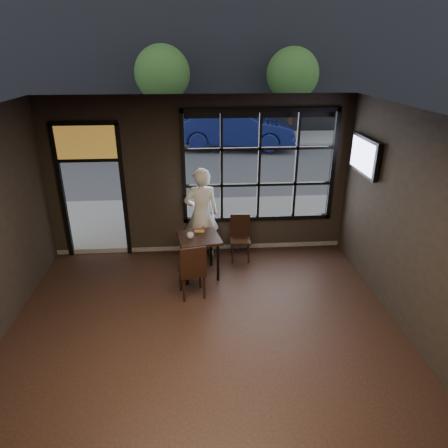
{
  "coord_description": "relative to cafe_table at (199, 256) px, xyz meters",
  "views": [
    {
      "loc": [
        -0.08,
        -4.15,
        3.91
      ],
      "look_at": [
        0.4,
        2.2,
        1.15
      ],
      "focal_mm": 32.0,
      "sensor_mm": 36.0,
      "label": 1
    }
  ],
  "objects": [
    {
      "name": "navy_car",
      "position": [
        1.73,
        10.4,
        0.52
      ],
      "size": [
        5.18,
        2.45,
        1.64
      ],
      "primitive_type": "imported",
      "rotation": [
        0.0,
        0.0,
        1.42
      ],
      "color": "#111B52",
      "rests_on": "street_asphalt"
    },
    {
      "name": "cup",
      "position": [
        -0.15,
        -0.05,
        0.44
      ],
      "size": [
        0.16,
        0.16,
        0.1
      ],
      "primitive_type": "imported",
      "rotation": [
        0.0,
        0.0,
        0.33
      ],
      "color": "silver",
      "rests_on": "cafe_table"
    },
    {
      "name": "stained_transom",
      "position": [
        -2.06,
        1.03,
        1.95
      ],
      "size": [
        1.2,
        0.06,
        0.7
      ],
      "primitive_type": "cube",
      "color": "orange",
      "rests_on": "ground"
    },
    {
      "name": "window_frame",
      "position": [
        1.24,
        1.03,
        1.4
      ],
      "size": [
        3.06,
        0.12,
        2.28
      ],
      "primitive_type": "cube",
      "color": "black",
      "rests_on": "ground"
    },
    {
      "name": "tv",
      "position": [
        2.97,
        0.13,
        1.82
      ],
      "size": [
        0.13,
        1.12,
        0.65
      ],
      "primitive_type": "cube",
      "color": "black",
      "rests_on": "wall_right"
    },
    {
      "name": "man",
      "position": [
        0.07,
        0.75,
        0.54
      ],
      "size": [
        0.74,
        0.53,
        1.89
      ],
      "primitive_type": "imported",
      "rotation": [
        0.0,
        0.0,
        3.27
      ],
      "color": "silver",
      "rests_on": "floor"
    },
    {
      "name": "cafe_table",
      "position": [
        0.0,
        0.0,
        0.0
      ],
      "size": [
        0.86,
        0.86,
        0.8
      ],
      "primitive_type": "cube",
      "rotation": [
        0.0,
        0.0,
        0.17
      ],
      "color": "black",
      "rests_on": "floor"
    },
    {
      "name": "maroon_car",
      "position": [
        -4.93,
        10.15,
        0.49
      ],
      "size": [
        4.85,
        2.42,
        1.59
      ],
      "primitive_type": "imported",
      "rotation": [
        0.0,
        0.0,
        1.69
      ],
      "color": "#491522",
      "rests_on": "street_asphalt"
    },
    {
      "name": "street_asphalt",
      "position": [
        0.04,
        21.53,
        -0.42
      ],
      "size": [
        60.0,
        41.0,
        0.04
      ],
      "primitive_type": "cube",
      "color": "#545456",
      "rests_on": "ground"
    },
    {
      "name": "wall_right",
      "position": [
        3.04,
        -2.47,
        1.2
      ],
      "size": [
        0.04,
        7.0,
        3.2
      ],
      "primitive_type": "cube",
      "color": "black",
      "rests_on": "ground"
    },
    {
      "name": "hotdog",
      "position": [
        0.01,
        0.21,
        0.43
      ],
      "size": [
        0.21,
        0.1,
        0.06
      ],
      "primitive_type": null,
      "rotation": [
        0.0,
        0.0,
        -0.11
      ],
      "color": "tan",
      "rests_on": "cafe_table"
    },
    {
      "name": "chair_near",
      "position": [
        -0.14,
        -0.67,
        0.1
      ],
      "size": [
        0.51,
        0.51,
        1.01
      ],
      "primitive_type": "cube",
      "rotation": [
        0.0,
        0.0,
        3.33
      ],
      "color": "black",
      "rests_on": "floor"
    },
    {
      "name": "chair_window",
      "position": [
        0.83,
        0.55,
        0.06
      ],
      "size": [
        0.42,
        0.42,
        0.92
      ],
      "primitive_type": "cube",
      "rotation": [
        0.0,
        0.0,
        -0.06
      ],
      "color": "black",
      "rests_on": "floor"
    },
    {
      "name": "ceiling",
      "position": [
        0.04,
        -2.47,
        2.81
      ],
      "size": [
        6.0,
        7.0,
        0.02
      ],
      "primitive_type": "cube",
      "color": "black",
      "rests_on": "ground"
    },
    {
      "name": "floor",
      "position": [
        0.04,
        -2.47,
        -0.41
      ],
      "size": [
        6.0,
        7.0,
        0.02
      ],
      "primitive_type": "cube",
      "color": "black",
      "rests_on": "ground"
    },
    {
      "name": "tree_left",
      "position": [
        -1.36,
        12.58,
        2.59
      ],
      "size": [
        2.48,
        2.48,
        4.24
      ],
      "color": "#332114",
      "rests_on": "street_asphalt"
    },
    {
      "name": "tree_right",
      "position": [
        4.63,
        12.82,
        2.52
      ],
      "size": [
        2.43,
        2.43,
        4.14
      ],
      "color": "#332114",
      "rests_on": "street_asphalt"
    }
  ]
}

